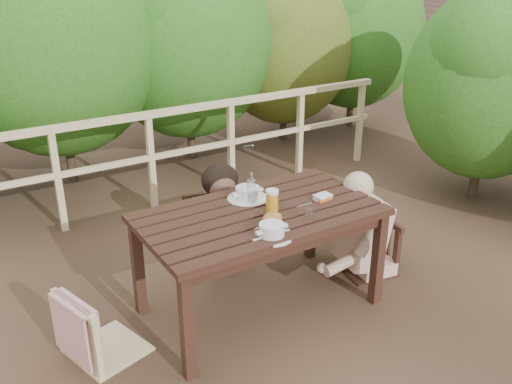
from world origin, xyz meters
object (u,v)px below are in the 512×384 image
chair_right (369,225)px  woman (214,182)px  chair_left (101,292)px  bottle (251,190)px  beer_glass (272,202)px  tumbler (309,214)px  bread_roll (272,218)px  table (260,261)px  diner_right (375,188)px  soup_far (248,194)px  butter_tub (323,198)px  soup_near (272,231)px  chair_far (216,204)px

chair_right → woman: woman is taller
chair_left → bottle: size_ratio=3.60×
beer_glass → bottle: (-0.07, 0.16, 0.04)m
tumbler → bread_roll: bearing=162.7°
table → diner_right: bearing=-1.2°
woman → tumbler: size_ratio=16.69×
beer_glass → bottle: 0.18m
table → soup_far: bearing=79.3°
woman → bottle: 0.78m
woman → soup_far: (-0.06, -0.63, 0.14)m
bread_roll → beer_glass: size_ratio=0.82×
soup_far → bottle: bottle is taller
tumbler → butter_tub: size_ratio=0.65×
soup_near → tumbler: size_ratio=3.40×
table → bottle: 0.52m
chair_left → chair_far: size_ratio=0.95×
bottle → butter_tub: bearing=-22.4°
table → chair_far: size_ratio=1.73×
soup_near → tumbler: 0.36m
chair_far → bottle: bottle is taller
chair_right → bread_roll: bread_roll is taller
chair_left → soup_near: chair_left is taller
soup_far → bread_roll: (-0.06, -0.42, -0.01)m
chair_far → bottle: size_ratio=3.77×
table → bottle: (0.01, 0.12, 0.51)m
bottle → butter_tub: bottle is taller
chair_right → tumbler: bearing=-64.4°
soup_near → chair_left: bearing=156.3°
table → diner_right: size_ratio=1.14×
table → woman: woman is taller
chair_far → soup_far: (-0.06, -0.61, 0.33)m
bottle → tumbler: bearing=-60.0°
chair_right → woman: bearing=-125.3°
woman → soup_far: bearing=96.0°
soup_near → beer_glass: (0.19, 0.29, 0.04)m
chair_far → diner_right: size_ratio=0.66×
chair_right → woman: (-0.91, 0.89, 0.26)m
bread_roll → chair_left: bearing=165.5°
diner_right → tumbler: bearing=115.0°
diner_right → chair_right: bearing=99.0°
chair_right → bottle: bearing=-89.3°
soup_far → bottle: 0.14m
chair_left → chair_far: chair_far is taller
chair_far → soup_far: bearing=-84.2°
beer_glass → bottle: bottle is taller
table → diner_right: 1.10m
woman → butter_tub: 1.02m
chair_right → bottle: size_ratio=3.26×
table → chair_right: bearing=-1.3°
bread_roll → bottle: bottle is taller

